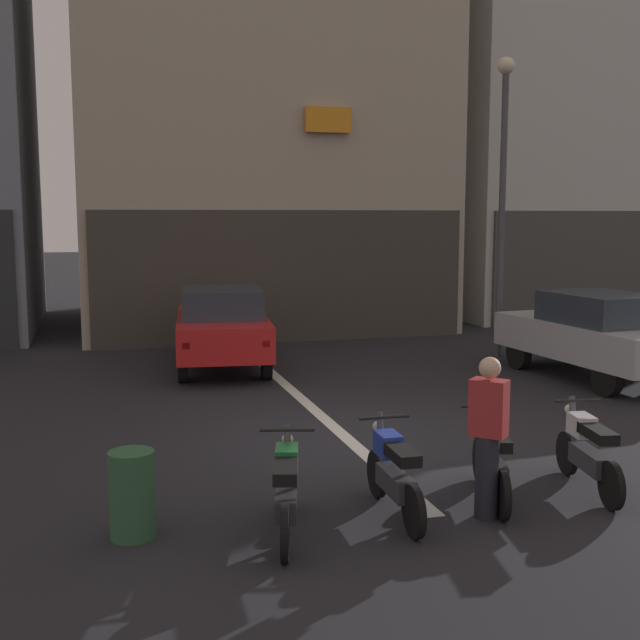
{
  "coord_description": "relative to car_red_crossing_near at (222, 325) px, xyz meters",
  "views": [
    {
      "loc": [
        -3.29,
        -10.17,
        3.07
      ],
      "look_at": [
        0.18,
        2.0,
        1.4
      ],
      "focal_mm": 44.52,
      "sensor_mm": 36.0,
      "label": 1
    }
  ],
  "objects": [
    {
      "name": "car_silver_parked_kerbside",
      "position": [
        6.6,
        -2.99,
        0.0
      ],
      "size": [
        2.07,
        4.22,
        1.64
      ],
      "color": "black",
      "rests_on": "ground"
    },
    {
      "name": "motorcycle_green_row_leftmost",
      "position": [
        -0.73,
        -8.57,
        -0.43
      ],
      "size": [
        0.61,
        1.63,
        0.98
      ],
      "color": "black",
      "rests_on": "ground"
    },
    {
      "name": "street_lamp",
      "position": [
        5.94,
        -0.45,
        3.0
      ],
      "size": [
        0.36,
        0.36,
        6.33
      ],
      "color": "#47474C",
      "rests_on": "ground"
    },
    {
      "name": "motorcycle_white_row_right_mid",
      "position": [
        2.81,
        -8.27,
        -0.43
      ],
      "size": [
        0.55,
        1.66,
        0.98
      ],
      "color": "black",
      "rests_on": "ground"
    },
    {
      "name": "person_by_motorcycles",
      "position": [
        1.33,
        -8.7,
        -0.03
      ],
      "size": [
        0.41,
        0.41,
        1.67
      ],
      "color": "#23232D",
      "rests_on": "ground"
    },
    {
      "name": "building_far_right",
      "position": [
        13.32,
        7.35,
        7.5
      ],
      "size": [
        10.95,
        7.25,
        16.81
      ],
      "color": "silver",
      "rests_on": "ground"
    },
    {
      "name": "car_red_crossing_near",
      "position": [
        0.0,
        0.0,
        0.0
      ],
      "size": [
        2.24,
        4.28,
        1.64
      ],
      "color": "black",
      "rests_on": "ground"
    },
    {
      "name": "building_mid_block",
      "position": [
        2.0,
        7.35,
        6.04
      ],
      "size": [
        9.54,
        8.97,
        13.88
      ],
      "color": "#B2A893",
      "rests_on": "ground"
    },
    {
      "name": "motorcycle_black_row_centre",
      "position": [
        1.63,
        -8.22,
        -0.43
      ],
      "size": [
        0.62,
        1.63,
        0.98
      ],
      "color": "black",
      "rests_on": "ground"
    },
    {
      "name": "motorcycle_blue_row_left_mid",
      "position": [
        0.44,
        -8.38,
        -0.43
      ],
      "size": [
        0.55,
        1.67,
        0.98
      ],
      "color": "black",
      "rests_on": "ground"
    },
    {
      "name": "trash_bin",
      "position": [
        -2.17,
        -8.22,
        -0.46
      ],
      "size": [
        0.44,
        0.44,
        0.85
      ],
      "primitive_type": "cylinder",
      "color": "#2D5938",
      "rests_on": "ground"
    },
    {
      "name": "car_black_down_street",
      "position": [
        2.07,
        7.97,
        0.0
      ],
      "size": [
        2.13,
        4.25,
        1.64
      ],
      "color": "black",
      "rests_on": "ground"
    },
    {
      "name": "ground_plane",
      "position": [
        0.85,
        -5.55,
        -0.89
      ],
      "size": [
        120.0,
        120.0,
        0.0
      ],
      "primitive_type": "plane",
      "color": "#232328"
    },
    {
      "name": "lane_centre_line",
      "position": [
        0.85,
        0.45,
        -0.88
      ],
      "size": [
        0.2,
        18.0,
        0.01
      ],
      "primitive_type": "cube",
      "color": "silver",
      "rests_on": "ground"
    }
  ]
}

